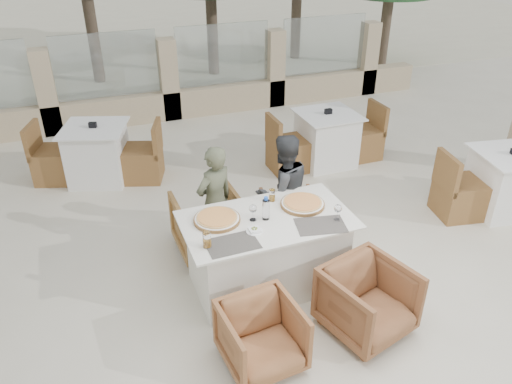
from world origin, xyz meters
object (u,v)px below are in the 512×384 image
object	(u,v)px
wine_glass_corner	(338,211)
bg_table_c	(506,182)
bg_table_b	(326,139)
pizza_left	(217,218)
beer_glass_left	(207,240)
armchair_near_right	(368,301)
dining_table	(267,252)
water_bottle	(266,208)
diner_right	(283,191)
diner_left	(215,202)
armchair_near_left	(262,337)
olive_dish	(254,230)
pizza_right	(303,203)
wine_glass_centre	(253,212)
armchair_far_left	(208,224)
beer_glass_right	(272,195)
bg_table_a	(98,154)
armchair_far_right	(289,217)

from	to	relation	value
wine_glass_corner	bg_table_c	world-z (taller)	wine_glass_corner
bg_table_b	bg_table_c	bearing A→B (deg)	-53.66
pizza_left	bg_table_c	world-z (taller)	pizza_left
beer_glass_left	armchair_near_right	distance (m)	1.50
dining_table	beer_glass_left	xyz separation A→B (m)	(-0.65, -0.22, 0.46)
water_bottle	beer_glass_left	xyz separation A→B (m)	(-0.63, -0.23, -0.05)
diner_right	beer_glass_left	bearing A→B (deg)	31.65
dining_table	diner_left	xyz separation A→B (m)	(-0.31, 0.69, 0.25)
armchair_near_left	bg_table_b	distance (m)	3.87
beer_glass_left	olive_dish	world-z (taller)	beer_glass_left
dining_table	pizza_right	bearing A→B (deg)	14.09
dining_table	wine_glass_corner	distance (m)	0.81
diner_left	bg_table_c	xyz separation A→B (m)	(3.57, -0.41, -0.25)
wine_glass_centre	armchair_far_left	xyz separation A→B (m)	(-0.24, 0.75, -0.54)
pizza_right	armchair_near_right	size ratio (longest dim) A/B	0.61
beer_glass_right	diner_right	distance (m)	0.45
beer_glass_right	bg_table_a	xyz separation A→B (m)	(-1.50, 2.60, -0.45)
pizza_right	wine_glass_centre	bearing A→B (deg)	-172.30
water_bottle	bg_table_c	bearing A→B (deg)	4.80
pizza_right	diner_left	size ratio (longest dim) A/B	0.34
diner_left	wine_glass_centre	bearing A→B (deg)	81.32
wine_glass_corner	diner_left	bearing A→B (deg)	134.08
wine_glass_corner	olive_dish	size ratio (longest dim) A/B	1.67
beer_glass_left	armchair_near_left	xyz separation A→B (m)	(0.23, -0.69, -0.56)
bg_table_a	bg_table_b	bearing A→B (deg)	7.16
bg_table_b	wine_glass_corner	bearing A→B (deg)	-116.12
water_bottle	bg_table_a	distance (m)	3.21
wine_glass_centre	bg_table_c	bearing A→B (deg)	4.26
wine_glass_centre	wine_glass_corner	distance (m)	0.78
water_bottle	armchair_far_left	size ratio (longest dim) A/B	0.33
wine_glass_corner	diner_left	xyz separation A→B (m)	(-0.91, 0.94, -0.23)
wine_glass_centre	armchair_near_right	world-z (taller)	wine_glass_centre
wine_glass_centre	diner_right	bearing A→B (deg)	46.26
wine_glass_corner	bg_table_b	world-z (taller)	wine_glass_corner
dining_table	armchair_far_right	size ratio (longest dim) A/B	2.64
diner_right	bg_table_b	bearing A→B (deg)	-137.01
beer_glass_right	bg_table_b	world-z (taller)	beer_glass_right
dining_table	armchair_near_left	distance (m)	1.01
beer_glass_left	armchair_near_left	bearing A→B (deg)	-71.34
bg_table_a	armchair_far_left	bearing A→B (deg)	-46.82
wine_glass_centre	diner_left	size ratio (longest dim) A/B	0.15
dining_table	armchair_far_right	distance (m)	0.85
olive_dish	armchair_far_left	world-z (taller)	olive_dish
pizza_left	beer_glass_left	xyz separation A→B (m)	(-0.20, -0.36, 0.04)
diner_right	bg_table_a	xyz separation A→B (m)	(-1.76, 2.27, -0.26)
pizza_left	bg_table_c	xyz separation A→B (m)	(3.71, 0.15, -0.41)
armchair_near_right	water_bottle	bearing A→B (deg)	108.75
diner_right	dining_table	bearing A→B (deg)	48.71
beer_glass_right	armchair_far_right	bearing A→B (deg)	45.05
pizza_left	armchair_far_right	size ratio (longest dim) A/B	0.72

